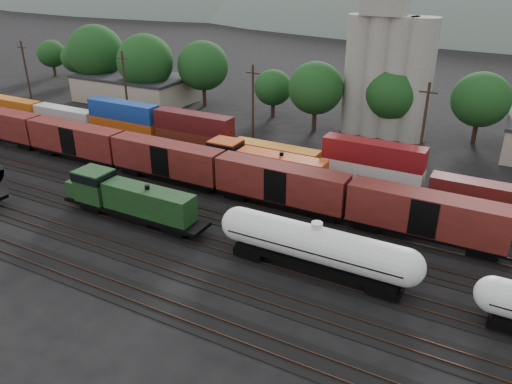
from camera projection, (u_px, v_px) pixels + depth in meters
The scene contains 11 objects.
ground at pixel (253, 227), 51.83m from camera, with size 600.00×600.00×0.00m, color black.
tracks at pixel (253, 226), 51.81m from camera, with size 180.00×33.20×0.20m.
green_locomotive at pixel (126, 198), 52.08m from camera, with size 17.35×3.06×4.59m.
tank_car_a at pixel (316, 246), 42.81m from camera, with size 18.46×3.30×4.84m.
orange_locomotive at pixel (258, 164), 60.75m from camera, with size 18.42×3.07×4.60m.
boxcar_string at pixel (281, 183), 54.20m from camera, with size 169.00×2.90×4.20m.
container_wall at pixel (399, 175), 57.91m from camera, with size 183.56×2.60×5.80m.
grain_silo at pixel (387, 63), 74.42m from camera, with size 13.40×5.00×29.00m.
industrial_sheds at pixel (402, 124), 76.05m from camera, with size 119.38×17.26×5.10m.
tree_band at pixel (390, 88), 76.34m from camera, with size 164.11×21.46×13.99m.
utility_poles at pixel (331, 116), 66.78m from camera, with size 122.20×0.36×12.00m.
Camera 1 is at (21.88, -39.89, 25.09)m, focal length 35.00 mm.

